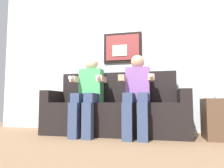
% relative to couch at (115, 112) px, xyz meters
% --- Properties ---
extents(ground_plane, '(5.73, 5.73, 0.00)m').
position_rel_couch_xyz_m(ground_plane, '(0.00, -0.33, -0.31)').
color(ground_plane, '#8C6B4C').
extents(back_wall_assembly, '(4.41, 0.10, 2.60)m').
position_rel_couch_xyz_m(back_wall_assembly, '(0.00, 0.44, 0.99)').
color(back_wall_assembly, silver).
rests_on(back_wall_assembly, ground_plane).
extents(couch, '(2.01, 0.58, 0.90)m').
position_rel_couch_xyz_m(couch, '(0.00, 0.00, 0.00)').
color(couch, black).
rests_on(couch, ground_plane).
extents(person_on_left, '(0.46, 0.56, 1.11)m').
position_rel_couch_xyz_m(person_on_left, '(-0.34, -0.17, 0.29)').
color(person_on_left, '#4CB266').
rests_on(person_on_left, ground_plane).
extents(person_on_right, '(0.46, 0.56, 1.11)m').
position_rel_couch_xyz_m(person_on_right, '(0.34, -0.17, 0.29)').
color(person_on_right, '#8C59A5').
rests_on(person_on_right, ground_plane).
extents(side_table_right, '(0.40, 0.40, 0.50)m').
position_rel_couch_xyz_m(side_table_right, '(1.35, -0.11, -0.06)').
color(side_table_right, brown).
rests_on(side_table_right, ground_plane).
extents(spare_remote_on_table, '(0.04, 0.13, 0.02)m').
position_rel_couch_xyz_m(spare_remote_on_table, '(1.28, -0.22, 0.20)').
color(spare_remote_on_table, white).
rests_on(spare_remote_on_table, side_table_right).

